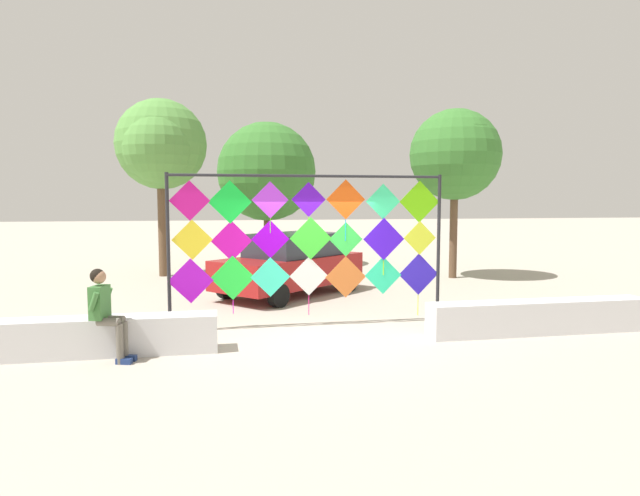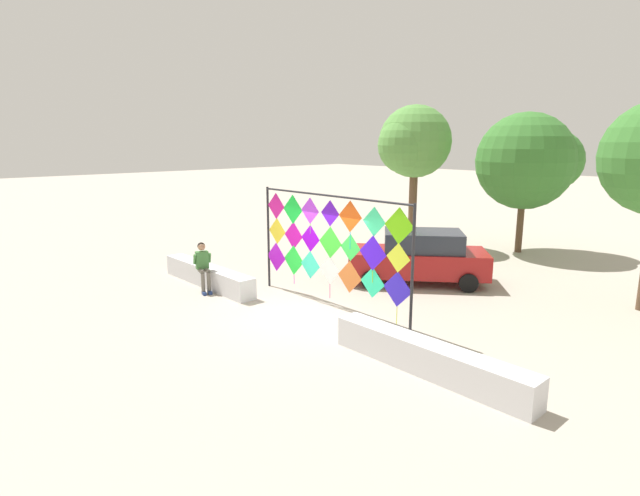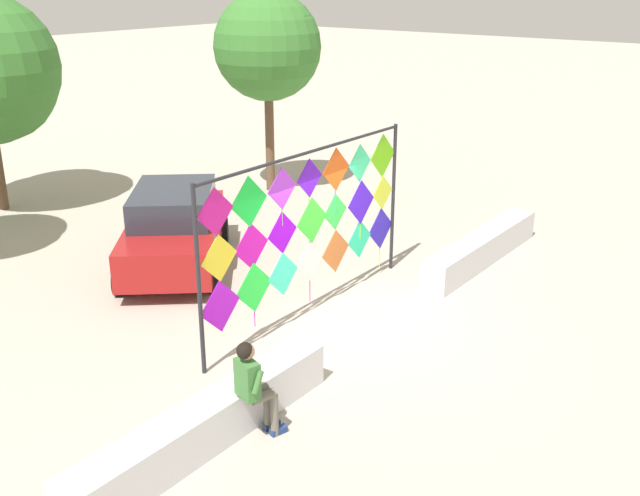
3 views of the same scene
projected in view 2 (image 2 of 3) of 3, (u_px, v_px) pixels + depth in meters
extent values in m
plane|color=#ADA393|center=(301.00, 317.00, 12.98)|extent=(120.00, 120.00, 0.00)
cube|color=silver|center=(208.00, 276.00, 15.71)|extent=(4.38, 0.55, 0.63)
cube|color=silver|center=(428.00, 358.00, 9.77)|extent=(4.38, 0.55, 0.63)
cylinder|color=#232328|center=(268.00, 237.00, 15.42)|extent=(0.07, 0.07, 3.06)
cylinder|color=#232328|center=(412.00, 271.00, 11.48)|extent=(0.07, 0.07, 3.06)
cylinder|color=#232328|center=(330.00, 196.00, 13.15)|extent=(5.44, 0.07, 0.06)
cube|color=#B111D9|center=(276.00, 257.00, 15.23)|extent=(0.87, 0.01, 0.87)
cube|color=#25F53E|center=(294.00, 260.00, 14.66)|extent=(0.87, 0.01, 0.87)
cylinder|color=#E516CC|center=(294.00, 279.00, 14.78)|extent=(0.02, 0.02, 0.28)
cube|color=#3AF7C9|center=(310.00, 265.00, 14.12)|extent=(0.79, 0.01, 0.79)
cube|color=white|center=(330.00, 270.00, 13.58)|extent=(0.78, 0.01, 0.78)
cylinder|color=#E5167E|center=(330.00, 291.00, 13.71)|extent=(0.02, 0.02, 0.40)
cube|color=orange|center=(350.00, 277.00, 13.03)|extent=(0.84, 0.01, 0.84)
cube|color=#2AF0A7|center=(372.00, 283.00, 12.46)|extent=(0.78, 0.01, 0.78)
cube|color=#321FD5|center=(397.00, 289.00, 11.91)|extent=(0.86, 0.01, 0.86)
cylinder|color=#D0E516|center=(397.00, 315.00, 12.05)|extent=(0.02, 0.02, 0.44)
cube|color=yellow|center=(277.00, 231.00, 15.05)|extent=(0.77, 0.01, 0.77)
cube|color=#D30FAF|center=(294.00, 236.00, 14.53)|extent=(0.79, 0.01, 0.79)
cube|color=#9105E8|center=(310.00, 238.00, 13.97)|extent=(0.75, 0.01, 0.75)
cylinder|color=#66E516|center=(311.00, 259.00, 14.09)|extent=(0.02, 0.02, 0.40)
cube|color=#39DA31|center=(330.00, 243.00, 13.38)|extent=(0.85, 0.01, 0.85)
cube|color=#35DE4C|center=(350.00, 248.00, 12.88)|extent=(0.69, 0.01, 0.69)
cube|color=#4213EF|center=(373.00, 253.00, 12.29)|extent=(0.87, 0.01, 0.87)
cylinder|color=#B9E516|center=(373.00, 276.00, 12.42)|extent=(0.02, 0.02, 0.31)
cube|color=yellow|center=(398.00, 258.00, 11.73)|extent=(0.70, 0.01, 0.70)
cube|color=#CE1488|center=(276.00, 206.00, 14.92)|extent=(0.77, 0.01, 0.77)
cylinder|color=#16E565|center=(277.00, 223.00, 15.03)|extent=(0.02, 0.02, 0.26)
cube|color=#15E33C|center=(293.00, 209.00, 14.38)|extent=(0.84, 0.01, 0.84)
cylinder|color=#E516BE|center=(293.00, 231.00, 14.52)|extent=(0.02, 0.02, 0.42)
cube|color=#B035ED|center=(310.00, 211.00, 13.80)|extent=(0.72, 0.01, 0.72)
cylinder|color=#5BE516|center=(310.00, 229.00, 13.91)|extent=(0.02, 0.02, 0.28)
cube|color=#5B11D7|center=(330.00, 213.00, 13.26)|extent=(0.69, 0.01, 0.69)
cylinder|color=#98E516|center=(330.00, 234.00, 13.38)|extent=(0.02, 0.02, 0.39)
cube|color=#EA5312|center=(350.00, 216.00, 12.71)|extent=(0.80, 0.01, 0.80)
cylinder|color=#16A7E5|center=(350.00, 241.00, 12.84)|extent=(0.02, 0.02, 0.44)
cube|color=#3BF39D|center=(374.00, 222.00, 12.16)|extent=(0.72, 0.01, 0.72)
cube|color=#66D30F|center=(399.00, 226.00, 11.60)|extent=(0.86, 0.01, 0.86)
cylinder|color=#8916E5|center=(398.00, 253.00, 11.74)|extent=(0.02, 0.02, 0.43)
cylinder|color=#666056|center=(203.00, 284.00, 14.82)|extent=(0.11, 0.11, 0.63)
cylinder|color=#666056|center=(201.00, 271.00, 14.90)|extent=(0.37, 0.22, 0.13)
cube|color=navy|center=(204.00, 293.00, 14.82)|extent=(0.26, 0.16, 0.09)
cylinder|color=#666056|center=(209.00, 283.00, 14.89)|extent=(0.11, 0.11, 0.63)
cylinder|color=#666056|center=(207.00, 270.00, 14.97)|extent=(0.37, 0.22, 0.13)
cube|color=navy|center=(210.00, 292.00, 14.90)|extent=(0.26, 0.16, 0.09)
cube|color=#3D7538|center=(202.00, 260.00, 15.03)|extent=(0.29, 0.40, 0.52)
sphere|color=#A37556|center=(201.00, 247.00, 14.94)|extent=(0.22, 0.22, 0.22)
sphere|color=black|center=(201.00, 246.00, 14.96)|extent=(0.22, 0.22, 0.22)
cylinder|color=#3D7538|center=(195.00, 259.00, 14.90)|extent=(0.19, 0.13, 0.31)
cylinder|color=#3D7538|center=(210.00, 258.00, 15.10)|extent=(0.19, 0.13, 0.31)
cube|color=maroon|center=(417.00, 262.00, 16.01)|extent=(4.39, 4.15, 0.76)
cube|color=#282D38|center=(423.00, 241.00, 15.85)|extent=(2.84, 2.76, 0.61)
cylinder|color=black|center=(371.00, 280.00, 15.37)|extent=(0.57, 0.54, 0.57)
cylinder|color=black|center=(372.00, 265.00, 17.13)|extent=(0.57, 0.54, 0.57)
cylinder|color=black|center=(468.00, 283.00, 15.04)|extent=(0.57, 0.54, 0.57)
cylinder|color=black|center=(459.00, 268.00, 16.80)|extent=(0.57, 0.54, 0.57)
cylinder|color=brown|center=(413.00, 205.00, 21.35)|extent=(0.34, 0.34, 3.48)
sphere|color=#569342|center=(415.00, 141.00, 20.81)|extent=(2.95, 2.95, 2.95)
sphere|color=#569342|center=(421.00, 132.00, 21.10)|extent=(1.48, 1.48, 1.48)
sphere|color=#569342|center=(406.00, 145.00, 20.52)|extent=(2.31, 2.31, 2.31)
sphere|color=#569342|center=(427.00, 135.00, 20.95)|extent=(1.58, 1.58, 1.58)
cylinder|color=brown|center=(520.00, 221.00, 20.26)|extent=(0.26, 0.26, 2.49)
sphere|color=#38752D|center=(525.00, 161.00, 19.76)|extent=(3.75, 3.75, 3.75)
sphere|color=#38752D|center=(528.00, 170.00, 19.58)|extent=(2.95, 2.95, 2.95)
sphere|color=#38752D|center=(533.00, 153.00, 20.42)|extent=(2.12, 2.12, 2.12)
sphere|color=#38752D|center=(552.00, 160.00, 19.88)|extent=(2.37, 2.37, 2.37)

